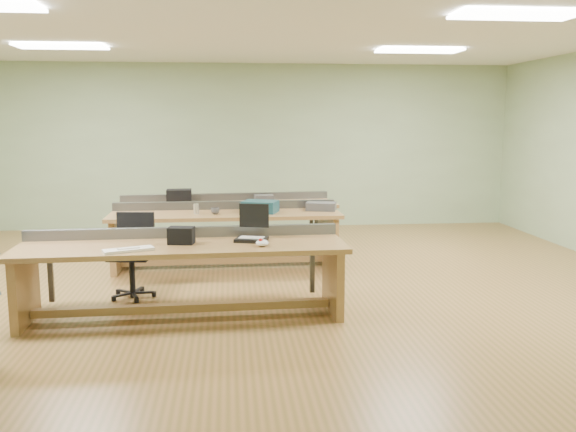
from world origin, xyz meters
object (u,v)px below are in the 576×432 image
object	(u,v)px
task_chair	(133,267)
parts_bin_grey	(321,206)
camera_bag	(181,235)
mug	(215,211)
workbench_front	(183,262)
parts_bin_teal	(260,207)
workbench_mid	(226,226)
workbench_back	(228,216)
laptop_base	(251,239)
drinks_can	(196,209)

from	to	relation	value
task_chair	parts_bin_grey	distance (m)	2.77
camera_bag	mug	size ratio (longest dim) A/B	2.24
workbench_front	parts_bin_grey	xyz separation A→B (m)	(1.73, 2.16, 0.24)
task_chair	parts_bin_teal	bearing A→B (deg)	47.96
workbench_mid	workbench_front	bearing A→B (deg)	-102.25
workbench_back	laptop_base	world-z (taller)	workbench_back
workbench_back	drinks_can	distance (m)	1.13
laptop_base	mug	world-z (taller)	mug
task_chair	mug	size ratio (longest dim) A/B	8.39
laptop_base	mug	distance (m)	1.92
workbench_mid	task_chair	size ratio (longest dim) A/B	3.28
parts_bin_teal	workbench_mid	bearing A→B (deg)	175.73
workbench_mid	parts_bin_teal	distance (m)	0.54
workbench_front	parts_bin_teal	xyz separation A→B (m)	(0.89, 2.05, 0.26)
task_chair	workbench_front	bearing A→B (deg)	-43.60
workbench_front	laptop_base	bearing A→B (deg)	4.53
workbench_back	parts_bin_teal	xyz separation A→B (m)	(0.43, -0.96, 0.26)
camera_bag	mug	bearing A→B (deg)	91.07
workbench_front	laptop_base	size ratio (longest dim) A/B	10.52
task_chair	parts_bin_teal	distance (m)	2.03
parts_bin_grey	mug	world-z (taller)	parts_bin_grey
parts_bin_teal	laptop_base	bearing A→B (deg)	-95.66
camera_bag	mug	distance (m)	1.97
workbench_back	task_chair	world-z (taller)	task_chair
workbench_back	workbench_front	bearing A→B (deg)	-102.75
workbench_front	drinks_can	xyz separation A→B (m)	(0.03, 1.99, 0.25)
workbench_mid	parts_bin_grey	bearing A→B (deg)	2.41
workbench_mid	workbench_back	world-z (taller)	same
workbench_front	workbench_back	size ratio (longest dim) A/B	1.01
workbench_mid	task_chair	xyz separation A→B (m)	(-1.04, -1.31, -0.22)
mug	workbench_mid	bearing A→B (deg)	44.71
workbench_back	task_chair	size ratio (longest dim) A/B	3.46
workbench_mid	camera_bag	xyz separation A→B (m)	(-0.43, -2.08, 0.27)
parts_bin_grey	workbench_mid	bearing A→B (deg)	-176.75
camera_bag	drinks_can	bearing A→B (deg)	98.41
mug	drinks_can	world-z (taller)	drinks_can
workbench_mid	parts_bin_grey	world-z (taller)	same
workbench_back	task_chair	bearing A→B (deg)	-119.82
laptop_base	parts_bin_grey	world-z (taller)	parts_bin_grey
workbench_mid	workbench_back	bearing A→B (deg)	87.16
task_chair	mug	bearing A→B (deg)	60.15
laptop_base	mug	size ratio (longest dim) A/B	2.78
camera_bag	workbench_back	bearing A→B (deg)	90.97
laptop_base	mug	xyz separation A→B (m)	(-0.41, 1.87, 0.03)
workbench_mid	drinks_can	distance (m)	0.47
task_chair	laptop_base	bearing A→B (deg)	-20.25
camera_bag	mug	world-z (taller)	camera_bag
laptop_base	workbench_mid	bearing A→B (deg)	113.55
laptop_base	parts_bin_grey	distance (m)	2.33
workbench_back	laptop_base	distance (m)	2.95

